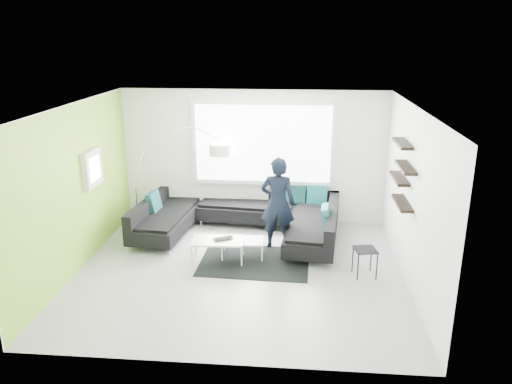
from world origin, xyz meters
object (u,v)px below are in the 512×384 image
sectional_sofa (239,219)px  person (278,203)px  side_table (365,262)px  arc_lamp (135,181)px  coffee_table (230,248)px  laptop (224,240)px

sectional_sofa → person: bearing=-24.1°
side_table → arc_lamp: bearing=159.8°
sectional_sofa → coffee_table: size_ratio=3.44×
arc_lamp → laptop: 2.43m
sectional_sofa → coffee_table: sectional_sofa is taller
coffee_table → person: (0.81, 0.59, 0.68)m
person → laptop: 1.23m
arc_lamp → laptop: (1.98, -1.24, -0.66)m
arc_lamp → coffee_table: bearing=-37.1°
coffee_table → person: 1.21m
coffee_table → laptop: bearing=-134.4°
laptop → arc_lamp: bearing=117.7°
coffee_table → laptop: (-0.09, -0.10, 0.21)m
sectional_sofa → laptop: sectional_sofa is taller
coffee_table → side_table: side_table is taller
sectional_sofa → arc_lamp: 2.21m
side_table → person: size_ratio=0.28×
sectional_sofa → person: person is taller
laptop → person: bearing=7.1°
arc_lamp → person: (2.88, -0.55, -0.19)m
person → arc_lamp: bearing=-7.8°
side_table → sectional_sofa: bearing=146.5°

